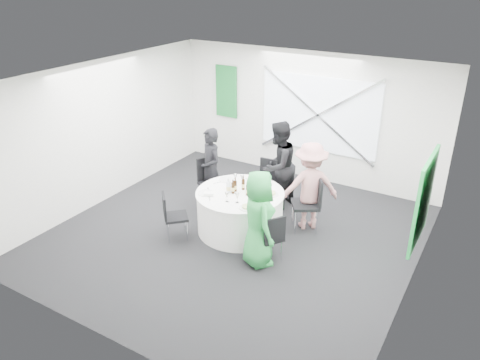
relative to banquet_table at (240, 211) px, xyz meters
The scene contains 45 objects.
floor 0.43m from the banquet_table, 90.00° to the right, with size 6.00×6.00×0.00m, color black.
ceiling 2.43m from the banquet_table, 90.00° to the right, with size 6.00×6.00×0.00m, color silver.
wall_back 2.98m from the banquet_table, 90.00° to the left, with size 6.00×6.00×0.00m, color silver.
wall_front 3.36m from the banquet_table, 90.00° to the right, with size 6.00×6.00×0.00m, color silver.
wall_left 3.17m from the banquet_table, behind, with size 6.00×6.00×0.00m, color silver.
wall_right 3.17m from the banquet_table, ahead, with size 6.00×6.00×0.00m, color silver.
window_panel 2.99m from the banquet_table, 83.80° to the left, with size 2.60×0.03×1.60m, color white.
window_brace_a 2.96m from the banquet_table, 83.71° to the left, with size 0.05×0.05×3.16m, color silver.
window_brace_b 2.96m from the banquet_table, 83.71° to the left, with size 0.05×0.05×3.16m, color silver.
green_banner 3.65m from the banquet_table, 126.03° to the left, with size 0.55×0.04×1.20m, color #125D27.
green_sign 3.08m from the banquet_table, ahead, with size 0.05×1.20×1.40m, color #1A923B.
banquet_table is the anchor object (origin of this frame).
chair_back 1.20m from the banquet_table, 94.11° to the left, with size 0.44×0.45×0.92m.
chair_back_left 1.19m from the banquet_table, 151.10° to the left, with size 0.61×0.61×0.98m.
chair_back_right 1.28m from the banquet_table, 32.34° to the left, with size 0.65×0.64×1.03m.
chair_front_right 1.12m from the banquet_table, 33.09° to the right, with size 0.54×0.54×0.86m.
chair_front_left 1.22m from the banquet_table, 136.07° to the right, with size 0.55×0.55×0.86m.
person_man_back_left 1.20m from the banquet_table, 151.07° to the left, with size 0.58×0.38×1.60m, color black.
person_man_back 1.27m from the banquet_table, 82.11° to the left, with size 0.85×0.47×1.76m, color black.
person_woman_pink 1.32m from the banquet_table, 37.43° to the left, with size 1.05×0.49×1.63m, color tan.
person_woman_green 1.12m from the banquet_table, 43.24° to the right, with size 0.78×0.51×1.59m, color green.
plate_back 0.69m from the banquet_table, 82.24° to the left, with size 0.28×0.28×0.01m.
plate_back_left 0.69m from the banquet_table, 146.40° to the left, with size 0.28×0.28×0.01m.
plate_back_right 0.66m from the banquet_table, 22.45° to the left, with size 0.28×0.28×0.04m.
plate_front_right 0.71m from the banquet_table, 47.49° to the right, with size 0.27×0.27×0.04m.
plate_front_left 0.71m from the banquet_table, 145.83° to the right, with size 0.28×0.28×0.01m.
napkin 0.69m from the banquet_table, 136.45° to the right, with size 0.16×0.11×0.05m, color white.
beer_bottle_a 0.49m from the banquet_table, behind, with size 0.06×0.06×0.26m.
beer_bottle_b 0.49m from the banquet_table, 95.41° to the left, with size 0.06×0.06×0.25m.
beer_bottle_c 0.50m from the banquet_table, ahead, with size 0.06×0.06×0.25m.
beer_bottle_d 0.49m from the banquet_table, 136.78° to the right, with size 0.06×0.06×0.26m.
green_water_bottle 0.53m from the banquet_table, ahead, with size 0.08×0.08×0.31m.
clear_water_bottle 0.52m from the banquet_table, 148.40° to the right, with size 0.08×0.08×0.27m.
wine_glass_a 0.65m from the banquet_table, 91.63° to the right, with size 0.07×0.07×0.17m.
wine_glass_b 0.60m from the banquet_table, 65.34° to the left, with size 0.07×0.07×0.17m.
wine_glass_c 0.63m from the banquet_table, 11.40° to the left, with size 0.07×0.07×0.17m.
wine_glass_d 0.65m from the banquet_table, 132.79° to the left, with size 0.07×0.07×0.17m.
wine_glass_e 0.63m from the banquet_table, 66.16° to the right, with size 0.07×0.07×0.17m.
wine_glass_f 0.61m from the banquet_table, 114.10° to the left, with size 0.07×0.07×0.17m.
fork_a 0.69m from the banquet_table, 136.94° to the left, with size 0.01×0.15×0.01m, color silver.
knife_a 0.69m from the banquet_table, 168.46° to the left, with size 0.01×0.15×0.01m, color silver.
fork_b 0.69m from the banquet_table, 70.81° to the left, with size 0.01×0.15×0.01m, color silver.
knife_b 0.69m from the banquet_table, 104.59° to the left, with size 0.01×0.15×0.01m, color silver.
fork_c 0.69m from the banquet_table, 160.14° to the right, with size 0.01×0.15×0.01m, color silver.
knife_c 0.69m from the banquet_table, 123.44° to the right, with size 0.01×0.15×0.01m, color silver.
Camera 1 is at (3.74, -6.11, 4.39)m, focal length 35.00 mm.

